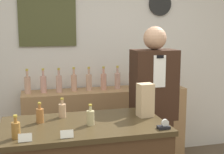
{
  "coord_description": "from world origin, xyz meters",
  "views": [
    {
      "loc": [
        -0.76,
        -1.86,
        1.74
      ],
      "look_at": [
        0.02,
        1.11,
        1.22
      ],
      "focal_mm": 50.0,
      "sensor_mm": 36.0,
      "label": 1
    }
  ],
  "objects_px": {
    "shopkeeper": "(153,113)",
    "tape_dispenser": "(164,126)",
    "paper_bag": "(145,100)",
    "potted_plant": "(160,73)"
  },
  "relations": [
    {
      "from": "potted_plant",
      "to": "paper_bag",
      "type": "xyz_separation_m",
      "value": [
        -0.67,
        -1.25,
        -0.01
      ]
    },
    {
      "from": "shopkeeper",
      "to": "tape_dispenser",
      "type": "xyz_separation_m",
      "value": [
        -0.23,
        -0.77,
        0.13
      ]
    },
    {
      "from": "shopkeeper",
      "to": "paper_bag",
      "type": "relative_size",
      "value": 6.11
    },
    {
      "from": "shopkeeper",
      "to": "paper_bag",
      "type": "distance_m",
      "value": 0.56
    },
    {
      "from": "paper_bag",
      "to": "tape_dispenser",
      "type": "height_order",
      "value": "paper_bag"
    },
    {
      "from": "shopkeeper",
      "to": "tape_dispenser",
      "type": "height_order",
      "value": "shopkeeper"
    },
    {
      "from": "shopkeeper",
      "to": "paper_bag",
      "type": "height_order",
      "value": "shopkeeper"
    },
    {
      "from": "paper_bag",
      "to": "tape_dispenser",
      "type": "relative_size",
      "value": 3.13
    },
    {
      "from": "tape_dispenser",
      "to": "paper_bag",
      "type": "bearing_deg",
      "value": 94.07
    },
    {
      "from": "shopkeeper",
      "to": "potted_plant",
      "type": "relative_size",
      "value": 5.46
    }
  ]
}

